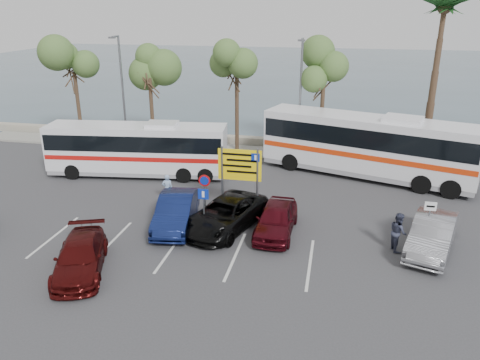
% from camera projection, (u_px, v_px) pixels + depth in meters
% --- Properties ---
extents(ground, '(120.00, 120.00, 0.00)m').
position_uv_depth(ground, '(204.00, 241.00, 21.42)').
color(ground, '#38373A').
rests_on(ground, ground).
extents(kerb_strip, '(44.00, 2.40, 0.15)m').
position_uv_depth(kerb_strip, '(257.00, 152.00, 34.22)').
color(kerb_strip, gray).
rests_on(kerb_strip, ground).
extents(seawall, '(48.00, 0.80, 0.60)m').
position_uv_depth(seawall, '(262.00, 141.00, 35.97)').
color(seawall, gray).
rests_on(seawall, ground).
extents(sea, '(140.00, 140.00, 0.00)m').
position_uv_depth(sea, '(306.00, 71.00, 76.38)').
color(sea, '#384F59').
rests_on(sea, ground).
extents(tree_far_left, '(3.20, 3.20, 7.60)m').
position_uv_depth(tree_far_left, '(73.00, 60.00, 34.74)').
color(tree_far_left, '#382619').
rests_on(tree_far_left, kerb_strip).
extents(tree_left, '(3.20, 3.20, 7.20)m').
position_uv_depth(tree_left, '(149.00, 66.00, 33.69)').
color(tree_left, '#382619').
rests_on(tree_left, kerb_strip).
extents(tree_mid, '(3.20, 3.20, 8.00)m').
position_uv_depth(tree_mid, '(237.00, 59.00, 32.20)').
color(tree_mid, '#382619').
rests_on(tree_mid, kerb_strip).
extents(tree_right, '(3.20, 3.20, 7.40)m').
position_uv_depth(tree_right, '(324.00, 69.00, 31.20)').
color(tree_right, '#382619').
rests_on(tree_right, kerb_strip).
extents(palm_tree, '(4.80, 4.80, 11.20)m').
position_uv_depth(palm_tree, '(444.00, 10.00, 28.55)').
color(palm_tree, '#382619').
rests_on(palm_tree, kerb_strip).
extents(street_lamp_left, '(0.45, 1.15, 8.01)m').
position_uv_depth(street_lamp_left, '(122.00, 86.00, 34.13)').
color(street_lamp_left, slate).
rests_on(street_lamp_left, kerb_strip).
extents(street_lamp_right, '(0.45, 1.15, 8.01)m').
position_uv_depth(street_lamp_right, '(300.00, 93.00, 31.60)').
color(street_lamp_right, slate).
rests_on(street_lamp_right, kerb_strip).
extents(direction_sign, '(2.20, 0.12, 3.60)m').
position_uv_depth(direction_sign, '(240.00, 170.00, 23.30)').
color(direction_sign, slate).
rests_on(direction_sign, ground).
extents(sign_no_stop, '(0.60, 0.08, 2.35)m').
position_uv_depth(sign_no_stop, '(205.00, 189.00, 23.17)').
color(sign_no_stop, slate).
rests_on(sign_no_stop, ground).
extents(sign_parking, '(0.50, 0.07, 2.25)m').
position_uv_depth(sign_parking, '(204.00, 205.00, 21.67)').
color(sign_parking, slate).
rests_on(sign_parking, ground).
extents(sign_taxi, '(0.50, 0.07, 2.20)m').
position_uv_depth(sign_taxi, '(429.00, 218.00, 20.38)').
color(sign_taxi, slate).
rests_on(sign_taxi, ground).
extents(lane_markings, '(12.02, 4.20, 0.01)m').
position_uv_depth(lane_markings, '(173.00, 249.00, 20.72)').
color(lane_markings, silver).
rests_on(lane_markings, ground).
extents(coach_bus_left, '(11.28, 3.75, 3.45)m').
position_uv_depth(coach_bus_left, '(137.00, 151.00, 29.19)').
color(coach_bus_left, silver).
rests_on(coach_bus_left, ground).
extents(coach_bus_right, '(13.15, 6.54, 4.03)m').
position_uv_depth(coach_bus_right, '(367.00, 148.00, 28.92)').
color(coach_bus_right, silver).
rests_on(coach_bus_right, ground).
extents(car_blue, '(2.36, 4.93, 1.56)m').
position_uv_depth(car_blue, '(176.00, 211.00, 22.63)').
color(car_blue, '#101B4C').
rests_on(car_blue, ground).
extents(car_maroon, '(3.31, 4.86, 1.31)m').
position_uv_depth(car_maroon, '(80.00, 257.00, 18.79)').
color(car_maroon, '#450C0B').
rests_on(car_maroon, ground).
extents(car_red, '(1.83, 4.32, 1.46)m').
position_uv_depth(car_red, '(276.00, 219.00, 21.93)').
color(car_red, '#460A12').
rests_on(car_red, ground).
extents(suv_black, '(3.90, 5.76, 1.46)m').
position_uv_depth(suv_black, '(225.00, 214.00, 22.41)').
color(suv_black, black).
rests_on(suv_black, ground).
extents(car_silver_b, '(2.99, 5.00, 1.56)m').
position_uv_depth(car_silver_b, '(432.00, 234.00, 20.36)').
color(car_silver_b, gray).
rests_on(car_silver_b, ground).
extents(pedestrian_near, '(0.67, 0.52, 1.61)m').
position_uv_depth(pedestrian_near, '(167.00, 189.00, 25.37)').
color(pedestrian_near, '#8CA8CB').
rests_on(pedestrian_near, ground).
extents(pedestrian_far, '(0.85, 0.99, 1.76)m').
position_uv_depth(pedestrian_far, '(398.00, 232.00, 20.37)').
color(pedestrian_far, '#303448').
rests_on(pedestrian_far, ground).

